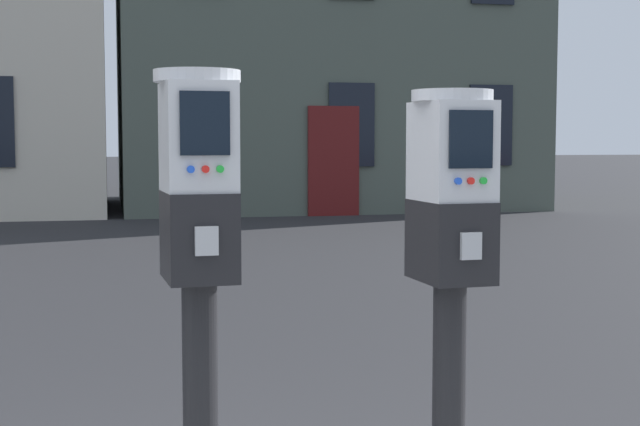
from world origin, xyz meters
name	(u,v)px	position (x,y,z in m)	size (l,w,h in m)	color
parking_meter_near_kerb	(199,255)	(0.06, -0.30, 1.16)	(0.23, 0.26, 1.48)	black
parking_meter_twin_adjacent	(451,258)	(0.73, -0.30, 1.13)	(0.23, 0.26, 1.44)	black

